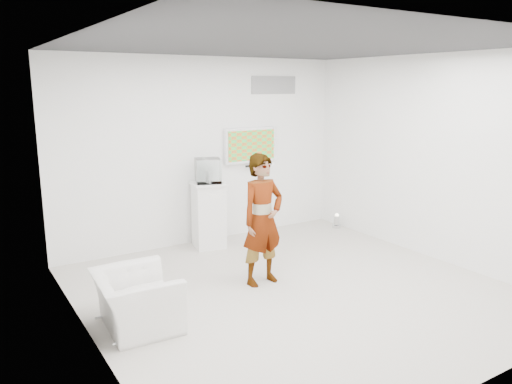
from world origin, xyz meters
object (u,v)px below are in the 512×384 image
(tv, at_px, (250,145))
(armchair, at_px, (136,300))
(person, at_px, (263,220))
(floor_uplight, at_px, (337,221))
(pedestal, at_px, (209,215))

(tv, bearing_deg, armchair, -140.86)
(person, distance_m, floor_uplight, 3.02)
(person, height_order, floor_uplight, person)
(tv, distance_m, armchair, 3.90)
(armchair, relative_size, floor_uplight, 3.69)
(person, height_order, armchair, person)
(armchair, bearing_deg, pedestal, -39.92)
(tv, bearing_deg, person, -117.65)
(pedestal, bearing_deg, person, -92.90)
(pedestal, xyz_separation_m, floor_uplight, (2.46, -0.27, -0.40))
(person, xyz_separation_m, armchair, (-1.81, -0.32, -0.55))
(tv, relative_size, floor_uplight, 3.96)
(floor_uplight, bearing_deg, pedestal, 173.72)
(tv, distance_m, pedestal, 1.44)
(floor_uplight, bearing_deg, tv, 159.10)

